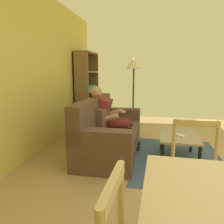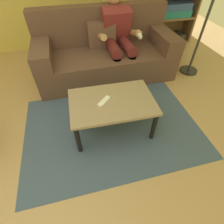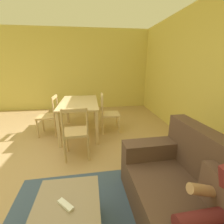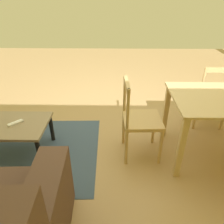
# 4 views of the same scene
# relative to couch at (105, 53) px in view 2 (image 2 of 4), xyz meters

# --- Properties ---
(couch) EXTENTS (2.03, 0.94, 0.93)m
(couch) POSITION_rel_couch_xyz_m (0.00, 0.00, 0.00)
(couch) COLOR brown
(couch) RESTS_ON ground_plane
(person_lounging) EXTENTS (0.60, 0.92, 1.12)m
(person_lounging) POSITION_rel_couch_xyz_m (0.21, 0.02, 0.24)
(person_lounging) COLOR maroon
(person_lounging) RESTS_ON ground_plane
(coffee_table) EXTENTS (0.87, 0.58, 0.41)m
(coffee_table) POSITION_rel_couch_xyz_m (-0.15, -1.18, 0.02)
(coffee_table) COLOR gray
(coffee_table) RESTS_ON ground_plane
(tv_remote) EXTENTS (0.16, 0.16, 0.02)m
(tv_remote) POSITION_rel_couch_xyz_m (-0.23, -1.18, 0.09)
(tv_remote) COLOR white
(tv_remote) RESTS_ON coffee_table
(area_rug) EXTENTS (2.04, 1.46, 0.01)m
(area_rug) POSITION_rel_couch_xyz_m (-0.15, -1.18, -0.33)
(area_rug) COLOR #3D5170
(area_rug) RESTS_ON ground_plane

